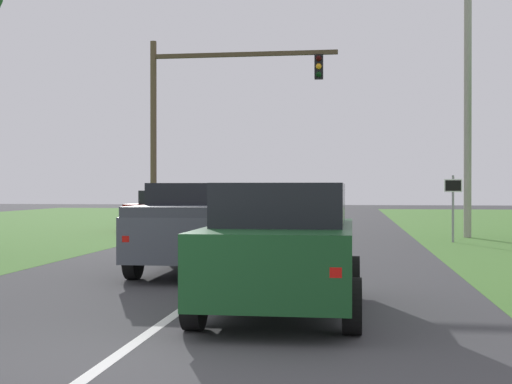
{
  "coord_description": "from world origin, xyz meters",
  "views": [
    {
      "loc": [
        2.56,
        -7.12,
        1.84
      ],
      "look_at": [
        -0.26,
        13.44,
        1.73
      ],
      "focal_mm": 49.45,
      "sensor_mm": 36.0,
      "label": 1
    }
  ],
  "objects_px": {
    "red_suv_near": "(283,244)",
    "pickup_truck_lead": "(198,226)",
    "traffic_light": "(201,107)",
    "crossing_suv_far": "(178,210)",
    "keep_moving_sign": "(453,199)",
    "utility_pole_right": "(468,106)"
  },
  "relations": [
    {
      "from": "keep_moving_sign",
      "to": "utility_pole_right",
      "type": "relative_size",
      "value": 0.23
    },
    {
      "from": "keep_moving_sign",
      "to": "red_suv_near",
      "type": "bearing_deg",
      "value": -107.23
    },
    {
      "from": "pickup_truck_lead",
      "to": "utility_pole_right",
      "type": "distance_m",
      "value": 14.6
    },
    {
      "from": "crossing_suv_far",
      "to": "utility_pole_right",
      "type": "distance_m",
      "value": 12.49
    },
    {
      "from": "keep_moving_sign",
      "to": "utility_pole_right",
      "type": "xyz_separation_m",
      "value": [
        0.87,
        2.5,
        3.44
      ]
    },
    {
      "from": "traffic_light",
      "to": "red_suv_near",
      "type": "bearing_deg",
      "value": -73.54
    },
    {
      "from": "red_suv_near",
      "to": "pickup_truck_lead",
      "type": "height_order",
      "value": "pickup_truck_lead"
    },
    {
      "from": "traffic_light",
      "to": "utility_pole_right",
      "type": "height_order",
      "value": "utility_pole_right"
    },
    {
      "from": "red_suv_near",
      "to": "crossing_suv_far",
      "type": "bearing_deg",
      "value": 108.62
    },
    {
      "from": "red_suv_near",
      "to": "keep_moving_sign",
      "type": "relative_size",
      "value": 1.99
    },
    {
      "from": "pickup_truck_lead",
      "to": "utility_pole_right",
      "type": "relative_size",
      "value": 0.56
    },
    {
      "from": "red_suv_near",
      "to": "traffic_light",
      "type": "height_order",
      "value": "traffic_light"
    },
    {
      "from": "keep_moving_sign",
      "to": "utility_pole_right",
      "type": "height_order",
      "value": "utility_pole_right"
    },
    {
      "from": "red_suv_near",
      "to": "utility_pole_right",
      "type": "height_order",
      "value": "utility_pole_right"
    },
    {
      "from": "red_suv_near",
      "to": "pickup_truck_lead",
      "type": "bearing_deg",
      "value": 115.8
    },
    {
      "from": "pickup_truck_lead",
      "to": "traffic_light",
      "type": "relative_size",
      "value": 0.73
    },
    {
      "from": "crossing_suv_far",
      "to": "utility_pole_right",
      "type": "xyz_separation_m",
      "value": [
        11.64,
        -2.18,
        3.99
      ]
    },
    {
      "from": "red_suv_near",
      "to": "crossing_suv_far",
      "type": "height_order",
      "value": "red_suv_near"
    },
    {
      "from": "pickup_truck_lead",
      "to": "keep_moving_sign",
      "type": "xyz_separation_m",
      "value": [
        6.78,
        9.3,
        0.47
      ]
    },
    {
      "from": "pickup_truck_lead",
      "to": "keep_moving_sign",
      "type": "distance_m",
      "value": 11.52
    },
    {
      "from": "traffic_light",
      "to": "utility_pole_right",
      "type": "xyz_separation_m",
      "value": [
        10.05,
        0.57,
        -0.07
      ]
    },
    {
      "from": "traffic_light",
      "to": "crossing_suv_far",
      "type": "distance_m",
      "value": 5.15
    }
  ]
}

